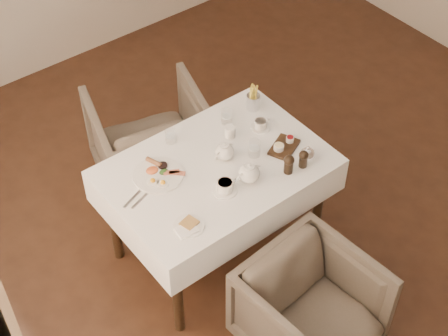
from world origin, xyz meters
name	(u,v)px	position (x,y,z in m)	size (l,w,h in m)	color
table	(217,180)	(-0.72, 0.06, 0.64)	(1.28, 0.88, 0.75)	black
armchair_near	(311,310)	(-0.73, -0.80, 0.31)	(0.66, 0.68, 0.62)	brown
armchair_far	(151,142)	(-0.69, 0.84, 0.35)	(0.75, 0.77, 0.70)	brown
breakfast_plate	(158,174)	(-1.03, 0.20, 0.77)	(0.29, 0.29, 0.04)	white
side_plate	(188,227)	(-1.12, -0.22, 0.76)	(0.17, 0.17, 0.02)	white
teapot_centre	(224,151)	(-0.65, 0.08, 0.82)	(0.15, 0.12, 0.12)	white
teapot_front	(249,172)	(-0.65, -0.15, 0.82)	(0.17, 0.13, 0.13)	white
creamer	(230,131)	(-0.51, 0.21, 0.80)	(0.06, 0.06, 0.08)	white
teacup_near	(225,187)	(-0.80, -0.13, 0.79)	(0.14, 0.14, 0.07)	white
teacup_far	(260,125)	(-0.31, 0.15, 0.78)	(0.12, 0.12, 0.06)	white
glass_left	(170,136)	(-0.81, 0.39, 0.80)	(0.06, 0.06, 0.09)	silver
glass_mid	(254,148)	(-0.49, 0.00, 0.81)	(0.07, 0.07, 0.10)	silver
glass_right	(227,116)	(-0.44, 0.32, 0.80)	(0.07, 0.07, 0.10)	silver
condiment_board	(284,146)	(-0.32, -0.07, 0.77)	(0.23, 0.20, 0.05)	black
pepper_mill_left	(289,164)	(-0.43, -0.23, 0.82)	(0.06, 0.06, 0.13)	black
pepper_mill_right	(303,159)	(-0.33, -0.25, 0.81)	(0.06, 0.06, 0.12)	black
silver_pot	(307,154)	(-0.28, -0.23, 0.81)	(0.11, 0.09, 0.11)	white
fries_cup	(253,98)	(-0.23, 0.33, 0.83)	(0.09, 0.09, 0.18)	silver
cutlery_fork	(135,196)	(-1.22, 0.15, 0.76)	(0.02, 0.20, 0.00)	silver
cutlery_knife	(143,198)	(-1.20, 0.11, 0.76)	(0.02, 0.19, 0.00)	silver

